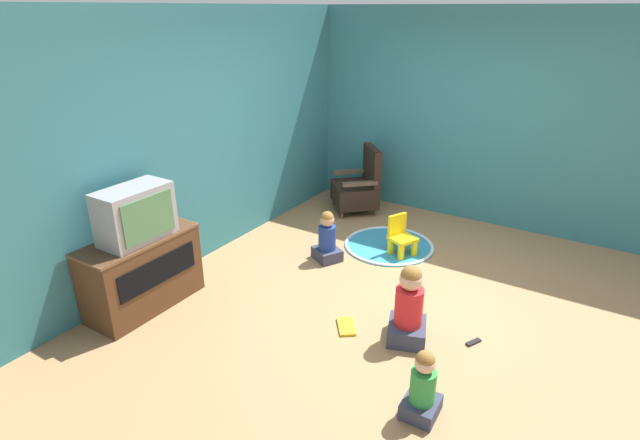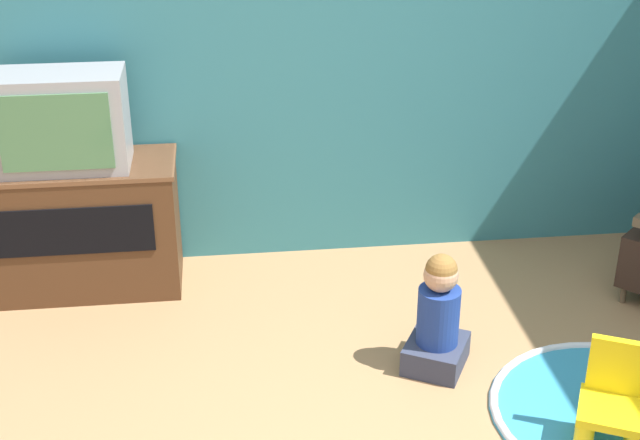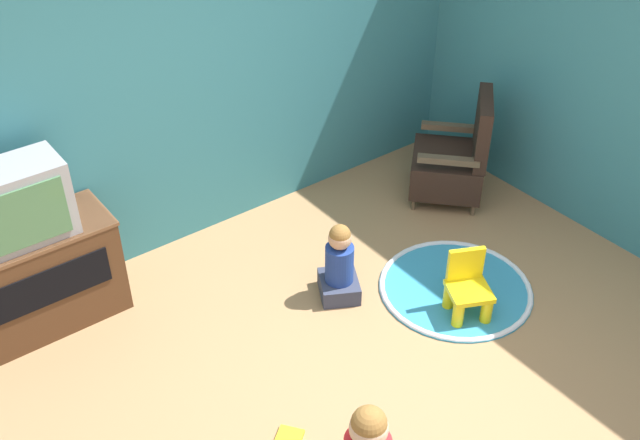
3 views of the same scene
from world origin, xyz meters
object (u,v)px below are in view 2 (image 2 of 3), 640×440
(tv_cabinet, at_px, (75,224))
(child_watching_center, at_px, (438,319))
(television, at_px, (60,121))
(yellow_kid_chair, at_px, (613,411))

(tv_cabinet, bearing_deg, child_watching_center, -29.27)
(television, xyz_separation_m, child_watching_center, (1.74, -0.94, -0.70))
(tv_cabinet, distance_m, child_watching_center, 2.00)
(child_watching_center, bearing_deg, television, 90.13)
(tv_cabinet, distance_m, television, 0.59)
(tv_cabinet, height_order, child_watching_center, tv_cabinet)
(yellow_kid_chair, distance_m, child_watching_center, 0.87)
(yellow_kid_chair, height_order, child_watching_center, child_watching_center)
(child_watching_center, bearing_deg, tv_cabinet, 89.27)
(tv_cabinet, xyz_separation_m, child_watching_center, (1.74, -0.98, -0.11))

